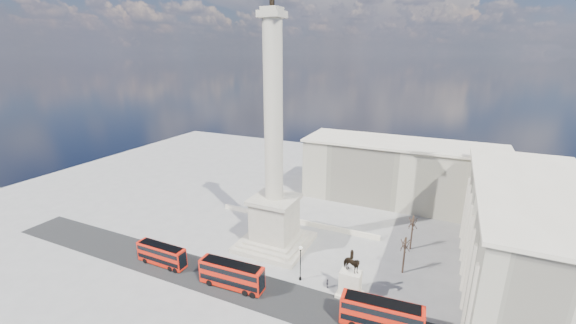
{
  "coord_description": "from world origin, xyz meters",
  "views": [
    {
      "loc": [
        30.39,
        -54.16,
        38.85
      ],
      "look_at": [
        4.64,
        1.57,
        19.92
      ],
      "focal_mm": 22.0,
      "sensor_mm": 36.0,
      "label": 1
    }
  ],
  "objects_px": {
    "victorian_lamp": "(300,260)",
    "pedestrian_crossing": "(327,284)",
    "equestrian_statue": "(350,280)",
    "red_bus_a": "(162,255)",
    "pedestrian_walking": "(350,297)",
    "pedestrian_standing": "(352,293)",
    "red_bus_c": "(382,315)",
    "red_bus_b": "(232,275)",
    "nelsons_column": "(274,188)"
  },
  "relations": [
    {
      "from": "nelsons_column",
      "to": "red_bus_b",
      "type": "distance_m",
      "value": 19.0
    },
    {
      "from": "red_bus_a",
      "to": "victorian_lamp",
      "type": "relative_size",
      "value": 1.51
    },
    {
      "from": "nelsons_column",
      "to": "pedestrian_crossing",
      "type": "xyz_separation_m",
      "value": [
        14.78,
        -9.13,
        -12.09
      ]
    },
    {
      "from": "pedestrian_crossing",
      "to": "pedestrian_standing",
      "type": "bearing_deg",
      "value": -110.42
    },
    {
      "from": "red_bus_a",
      "to": "victorian_lamp",
      "type": "xyz_separation_m",
      "value": [
        25.83,
        6.64,
        1.82
      ]
    },
    {
      "from": "pedestrian_standing",
      "to": "victorian_lamp",
      "type": "bearing_deg",
      "value": -22.31
    },
    {
      "from": "victorian_lamp",
      "to": "pedestrian_crossing",
      "type": "relative_size",
      "value": 4.09
    },
    {
      "from": "red_bus_b",
      "to": "equestrian_statue",
      "type": "height_order",
      "value": "equestrian_statue"
    },
    {
      "from": "victorian_lamp",
      "to": "red_bus_c",
      "type": "bearing_deg",
      "value": -21.13
    },
    {
      "from": "pedestrian_standing",
      "to": "red_bus_c",
      "type": "bearing_deg",
      "value": 120.14
    },
    {
      "from": "pedestrian_walking",
      "to": "red_bus_b",
      "type": "bearing_deg",
      "value": 174.62
    },
    {
      "from": "pedestrian_standing",
      "to": "pedestrian_crossing",
      "type": "height_order",
      "value": "pedestrian_crossing"
    },
    {
      "from": "nelsons_column",
      "to": "victorian_lamp",
      "type": "distance_m",
      "value": 15.97
    },
    {
      "from": "red_bus_b",
      "to": "red_bus_c",
      "type": "height_order",
      "value": "red_bus_c"
    },
    {
      "from": "nelsons_column",
      "to": "pedestrian_standing",
      "type": "relative_size",
      "value": 31.29
    },
    {
      "from": "equestrian_statue",
      "to": "red_bus_a",
      "type": "bearing_deg",
      "value": -170.08
    },
    {
      "from": "equestrian_statue",
      "to": "victorian_lamp",
      "type": "bearing_deg",
      "value": 176.8
    },
    {
      "from": "pedestrian_walking",
      "to": "pedestrian_standing",
      "type": "distance_m",
      "value": 0.99
    },
    {
      "from": "victorian_lamp",
      "to": "equestrian_statue",
      "type": "xyz_separation_m",
      "value": [
        9.18,
        -0.51,
        -0.95
      ]
    },
    {
      "from": "red_bus_b",
      "to": "pedestrian_walking",
      "type": "xyz_separation_m",
      "value": [
        19.44,
        5.07,
        -1.7
      ]
    },
    {
      "from": "nelsons_column",
      "to": "red_bus_a",
      "type": "bearing_deg",
      "value": -135.82
    },
    {
      "from": "red_bus_c",
      "to": "pedestrian_walking",
      "type": "xyz_separation_m",
      "value": [
        -5.78,
        4.21,
        -1.73
      ]
    },
    {
      "from": "red_bus_c",
      "to": "pedestrian_standing",
      "type": "bearing_deg",
      "value": 133.63
    },
    {
      "from": "red_bus_c",
      "to": "equestrian_statue",
      "type": "xyz_separation_m",
      "value": [
        -6.16,
        5.42,
        0.56
      ]
    },
    {
      "from": "red_bus_b",
      "to": "equestrian_statue",
      "type": "xyz_separation_m",
      "value": [
        19.06,
        6.28,
        0.59
      ]
    },
    {
      "from": "red_bus_b",
      "to": "pedestrian_standing",
      "type": "relative_size",
      "value": 7.35
    },
    {
      "from": "pedestrian_walking",
      "to": "equestrian_statue",
      "type": "bearing_deg",
      "value": 87.31
    },
    {
      "from": "red_bus_a",
      "to": "pedestrian_walking",
      "type": "relative_size",
      "value": 6.72
    },
    {
      "from": "red_bus_c",
      "to": "pedestrian_standing",
      "type": "xyz_separation_m",
      "value": [
        -5.78,
        5.19,
        -1.71
      ]
    },
    {
      "from": "red_bus_c",
      "to": "pedestrian_crossing",
      "type": "bearing_deg",
      "value": 145.68
    },
    {
      "from": "equestrian_statue",
      "to": "pedestrian_standing",
      "type": "height_order",
      "value": "equestrian_statue"
    },
    {
      "from": "red_bus_c",
      "to": "red_bus_b",
      "type": "bearing_deg",
      "value": 177.53
    },
    {
      "from": "red_bus_b",
      "to": "pedestrian_crossing",
      "type": "height_order",
      "value": "red_bus_b"
    },
    {
      "from": "nelsons_column",
      "to": "red_bus_a",
      "type": "relative_size",
      "value": 4.83
    },
    {
      "from": "red_bus_b",
      "to": "equestrian_statue",
      "type": "bearing_deg",
      "value": 15.83
    },
    {
      "from": "red_bus_b",
      "to": "victorian_lamp",
      "type": "bearing_deg",
      "value": 32.11
    },
    {
      "from": "red_bus_b",
      "to": "pedestrian_walking",
      "type": "bearing_deg",
      "value": 12.23
    },
    {
      "from": "nelsons_column",
      "to": "victorian_lamp",
      "type": "xyz_separation_m",
      "value": [
        9.66,
        -9.07,
        -8.91
      ]
    },
    {
      "from": "red_bus_a",
      "to": "red_bus_c",
      "type": "bearing_deg",
      "value": 1.51
    },
    {
      "from": "nelsons_column",
      "to": "red_bus_b",
      "type": "relative_size",
      "value": 4.26
    },
    {
      "from": "red_bus_b",
      "to": "nelsons_column",
      "type": "bearing_deg",
      "value": 86.81
    },
    {
      "from": "victorian_lamp",
      "to": "red_bus_a",
      "type": "bearing_deg",
      "value": -165.59
    },
    {
      "from": "pedestrian_walking",
      "to": "victorian_lamp",
      "type": "bearing_deg",
      "value": 149.8
    },
    {
      "from": "nelsons_column",
      "to": "pedestrian_crossing",
      "type": "bearing_deg",
      "value": -31.7
    },
    {
      "from": "nelsons_column",
      "to": "equestrian_statue",
      "type": "xyz_separation_m",
      "value": [
        18.85,
        -9.59,
        -9.85
      ]
    },
    {
      "from": "red_bus_c",
      "to": "pedestrian_crossing",
      "type": "height_order",
      "value": "red_bus_c"
    },
    {
      "from": "pedestrian_standing",
      "to": "pedestrian_crossing",
      "type": "distance_m",
      "value": 4.49
    },
    {
      "from": "pedestrian_walking",
      "to": "red_bus_c",
      "type": "bearing_deg",
      "value": -56.08
    },
    {
      "from": "nelsons_column",
      "to": "red_bus_b",
      "type": "xyz_separation_m",
      "value": [
        -0.22,
        -15.87,
        -10.45
      ]
    },
    {
      "from": "pedestrian_walking",
      "to": "pedestrian_crossing",
      "type": "height_order",
      "value": "pedestrian_crossing"
    }
  ]
}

